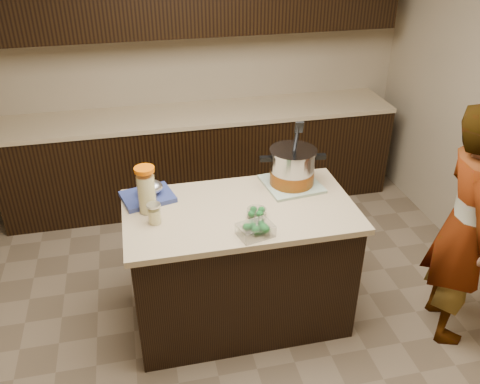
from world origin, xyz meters
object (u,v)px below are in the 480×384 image
(stock_pot, at_px, (292,169))
(island, at_px, (240,265))
(person, at_px, (465,227))
(lemonade_pitcher, at_px, (147,191))

(stock_pot, bearing_deg, island, -144.83)
(island, distance_m, person, 1.46)
(island, bearing_deg, lemonade_pitcher, 170.20)
(person, bearing_deg, island, 89.92)
(island, xyz_separation_m, lemonade_pitcher, (-0.56, 0.10, 0.59))
(person, bearing_deg, lemonade_pitcher, 91.66)
(stock_pot, xyz_separation_m, lemonade_pitcher, (-0.97, -0.12, 0.02))
(lemonade_pitcher, height_order, person, person)
(stock_pot, height_order, lemonade_pitcher, stock_pot)
(island, bearing_deg, stock_pot, 27.92)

